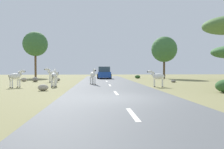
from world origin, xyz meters
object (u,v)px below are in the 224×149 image
(rock_0, at_px, (43,88))
(rock_4, at_px, (173,81))
(tree_4, at_px, (164,49))
(zebra_3, at_px, (52,73))
(zebra_2, at_px, (157,77))
(car_0, at_px, (104,73))
(zebra_0, at_px, (93,75))
(tree_2, at_px, (35,44))
(zebra_4, at_px, (54,76))
(rock_3, at_px, (35,80))
(rock_1, at_px, (58,79))
(bush_1, at_px, (138,77))
(rock_2, at_px, (24,80))
(zebra_1, at_px, (16,76))

(rock_0, distance_m, rock_4, 14.34)
(tree_4, xyz_separation_m, rock_4, (-2.11, -9.99, -4.33))
(rock_4, bearing_deg, zebra_3, 172.93)
(zebra_2, bearing_deg, car_0, 39.88)
(zebra_0, xyz_separation_m, rock_0, (-3.26, -4.95, -0.72))
(car_0, bearing_deg, tree_2, 153.16)
(zebra_2, height_order, rock_4, zebra_2)
(zebra_0, xyz_separation_m, tree_4, (10.73, 13.08, 3.54))
(zebra_4, distance_m, tree_4, 20.56)
(car_0, distance_m, tree_4, 10.03)
(tree_2, bearing_deg, rock_0, -73.41)
(car_0, bearing_deg, zebra_4, -108.59)
(tree_2, relative_size, rock_0, 10.88)
(zebra_3, relative_size, rock_3, 2.35)
(zebra_3, xyz_separation_m, rock_1, (0.17, 2.19, -0.79))
(rock_0, bearing_deg, car_0, 74.87)
(zebra_0, relative_size, zebra_2, 1.08)
(rock_3, distance_m, rock_4, 15.28)
(zebra_0, distance_m, rock_3, 8.26)
(zebra_3, xyz_separation_m, rock_3, (-1.96, 0.27, -0.70))
(zebra_2, bearing_deg, bush_1, 20.41)
(zebra_3, distance_m, rock_4, 13.33)
(rock_1, height_order, rock_3, rock_3)
(car_0, relative_size, bush_1, 5.15)
(zebra_2, height_order, zebra_3, zebra_3)
(zebra_4, bearing_deg, rock_0, -93.90)
(tree_4, bearing_deg, tree_2, 166.65)
(tree_2, relative_size, rock_4, 14.70)
(tree_4, xyz_separation_m, rock_0, (-13.99, -18.02, -4.26))
(tree_2, height_order, rock_3, tree_2)
(bush_1, relative_size, rock_4, 1.60)
(tree_2, height_order, rock_2, tree_2)
(car_0, distance_m, rock_3, 10.81)
(zebra_1, height_order, rock_1, zebra_1)
(bush_1, height_order, rock_4, bush_1)
(zebra_3, relative_size, tree_4, 0.26)
(rock_1, bearing_deg, zebra_1, -100.02)
(tree_4, distance_m, rock_2, 20.56)
(zebra_3, distance_m, rock_3, 2.10)
(zebra_4, relative_size, car_0, 0.37)
(zebra_3, xyz_separation_m, rock_0, (1.32, -9.67, -0.75))
(zebra_0, relative_size, rock_2, 2.19)
(rock_1, bearing_deg, tree_4, 22.15)
(rock_1, relative_size, rock_3, 0.87)
(zebra_4, bearing_deg, tree_2, 106.90)
(zebra_2, bearing_deg, rock_1, 70.98)
(zebra_1, height_order, car_0, car_0)
(zebra_1, height_order, tree_4, tree_4)
(zebra_1, bearing_deg, tree_4, 76.42)
(zebra_0, distance_m, rock_4, 9.19)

